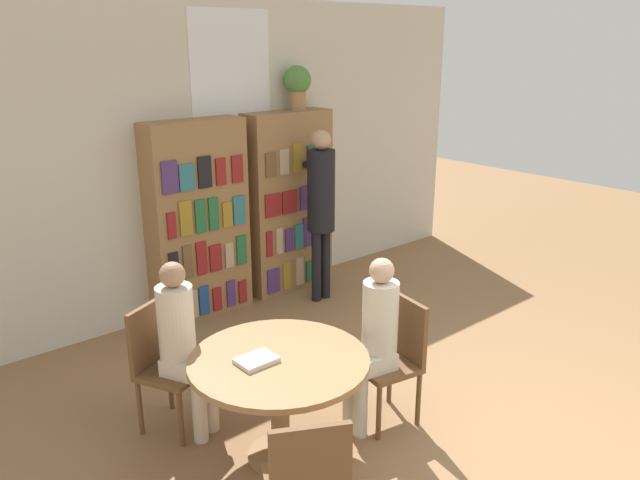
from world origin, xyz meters
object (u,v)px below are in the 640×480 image
(chair_left_side, at_px, (163,360))
(librarian_standing, at_px, (321,199))
(reading_table, at_px, (279,376))
(seated_reader_right, at_px, (374,335))
(bookshelf_left, at_px, (198,221))
(chair_far_side, at_px, (395,354))
(seated_reader_left, at_px, (183,340))
(bookshelf_right, at_px, (289,203))
(flower_vase, at_px, (297,84))

(chair_left_side, height_order, librarian_standing, librarian_standing)
(reading_table, height_order, seated_reader_right, seated_reader_right)
(bookshelf_left, distance_m, chair_far_side, 2.52)
(reading_table, bearing_deg, seated_reader_right, -10.44)
(seated_reader_right, relative_size, librarian_standing, 0.70)
(seated_reader_right, bearing_deg, seated_reader_left, 63.00)
(chair_far_side, xyz_separation_m, seated_reader_left, (-1.20, 0.82, 0.19))
(chair_far_side, bearing_deg, chair_left_side, 63.00)
(bookshelf_left, relative_size, seated_reader_right, 1.54)
(bookshelf_left, height_order, chair_far_side, bookshelf_left)
(bookshelf_right, distance_m, flower_vase, 1.23)
(chair_left_side, xyz_separation_m, librarian_standing, (2.30, 1.00, 0.57))
(reading_table, relative_size, librarian_standing, 0.64)
(librarian_standing, bearing_deg, flower_vase, 77.06)
(chair_far_side, height_order, librarian_standing, librarian_standing)
(reading_table, bearing_deg, chair_far_side, -10.44)
(flower_vase, relative_size, chair_left_side, 0.49)
(flower_vase, xyz_separation_m, librarian_standing, (-0.12, -0.51, -1.10))
(seated_reader_left, xyz_separation_m, librarian_standing, (2.22, 1.16, 0.38))
(bookshelf_right, height_order, seated_reader_right, bookshelf_right)
(seated_reader_right, bearing_deg, chair_far_side, -90.00)
(chair_far_side, bearing_deg, reading_table, 90.00)
(bookshelf_right, relative_size, seated_reader_right, 1.54)
(reading_table, xyz_separation_m, librarian_standing, (1.91, 1.82, 0.49))
(chair_far_side, distance_m, librarian_standing, 2.30)
(chair_left_side, xyz_separation_m, seated_reader_left, (0.08, -0.17, 0.19))
(chair_far_side, xyz_separation_m, librarian_standing, (1.01, 1.98, 0.57))
(flower_vase, height_order, chair_left_side, flower_vase)
(seated_reader_left, relative_size, librarian_standing, 0.70)
(chair_left_side, bearing_deg, bookshelf_right, -172.16)
(seated_reader_right, bearing_deg, bookshelf_left, 8.73)
(chair_left_side, xyz_separation_m, seated_reader_right, (1.10, -0.95, 0.19))
(seated_reader_left, xyz_separation_m, seated_reader_right, (1.02, -0.78, -0.00))
(flower_vase, distance_m, seated_reader_left, 3.23)
(bookshelf_right, distance_m, chair_left_side, 2.76)
(reading_table, distance_m, chair_left_side, 0.91)
(bookshelf_right, xyz_separation_m, flower_vase, (0.14, 0.00, 1.23))
(flower_vase, distance_m, chair_left_side, 3.30)
(reading_table, bearing_deg, chair_left_side, 115.56)
(bookshelf_left, height_order, librarian_standing, bookshelf_left)
(flower_vase, xyz_separation_m, seated_reader_right, (-1.31, -2.45, -1.48))
(librarian_standing, bearing_deg, chair_far_side, -117.12)
(bookshelf_left, height_order, flower_vase, flower_vase)
(flower_vase, bearing_deg, bookshelf_right, -178.16)
(bookshelf_left, distance_m, chair_left_side, 1.96)
(bookshelf_left, bearing_deg, bookshelf_right, 0.01)
(bookshelf_left, xyz_separation_m, chair_left_side, (-1.18, -1.50, -0.45))
(flower_vase, height_order, librarian_standing, flower_vase)
(bookshelf_left, distance_m, seated_reader_right, 2.46)
(bookshelf_right, xyz_separation_m, chair_left_side, (-2.27, -1.50, -0.45))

